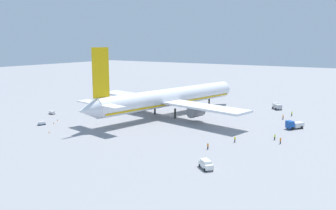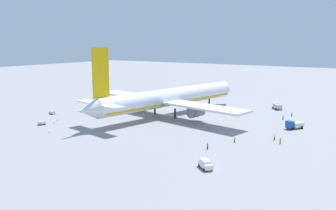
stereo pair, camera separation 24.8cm
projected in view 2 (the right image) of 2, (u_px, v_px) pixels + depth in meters
ground_plane at (171, 115)px, 137.68m from camera, size 600.00×600.00×0.00m
airliner at (169, 98)px, 135.53m from camera, size 78.80×69.89×25.83m
service_truck_0 at (277, 106)px, 148.89m from camera, size 4.91×4.72×2.34m
service_truck_2 at (294, 125)px, 115.58m from camera, size 6.12×5.13×2.73m
service_van at (205, 164)px, 79.31m from camera, size 4.21×4.53×1.97m
baggage_cart_0 at (52, 112)px, 139.07m from camera, size 1.68×3.05×1.21m
baggage_cart_1 at (42, 123)px, 121.10m from camera, size 3.00×2.06×1.16m
ground_worker_0 at (235, 139)px, 99.97m from camera, size 0.55×0.55×1.79m
ground_worker_1 at (283, 117)px, 129.50m from camera, size 0.46×0.46×1.76m
ground_worker_2 at (280, 141)px, 98.63m from camera, size 0.56×0.56×1.72m
ground_worker_3 at (292, 114)px, 135.39m from camera, size 0.51×0.51×1.78m
ground_worker_4 at (275, 137)px, 102.58m from camera, size 0.47×0.47×1.63m
ground_worker_5 at (208, 146)px, 93.61m from camera, size 0.49×0.49×1.67m
traffic_cone_0 at (158, 97)px, 180.35m from camera, size 0.36×0.36×0.55m
traffic_cone_1 at (128, 96)px, 184.02m from camera, size 0.36×0.36×0.55m
traffic_cone_2 at (54, 123)px, 122.80m from camera, size 0.36×0.36×0.55m
traffic_cone_3 at (49, 132)px, 110.32m from camera, size 0.36×0.36×0.55m
traffic_cone_4 at (58, 120)px, 127.54m from camera, size 0.36×0.36×0.55m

